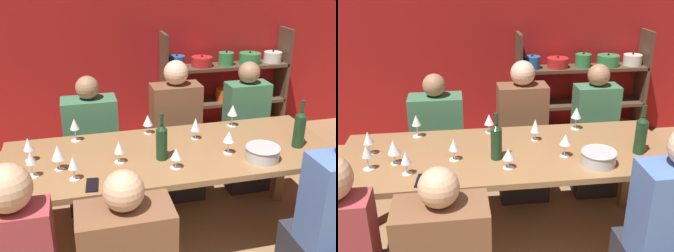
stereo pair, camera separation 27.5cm
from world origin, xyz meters
The scene contains 22 objects.
wall_back_red centered at (0.00, 3.83, 1.35)m, with size 8.80×0.06×2.70m.
shelf_unit centered at (1.17, 3.63, 0.51)m, with size 1.50×0.30×1.28m.
dining_table centered at (0.07, 1.84, 0.68)m, with size 2.29×0.86×0.77m.
mixing_bowl centered at (0.62, 1.58, 0.83)m, with size 0.23×0.23×0.09m.
wine_bottle_green centered at (0.95, 1.70, 0.91)m, with size 0.08×0.08×0.35m.
wine_bottle_dark centered at (-0.02, 1.75, 0.90)m, with size 0.08×0.08×0.32m.
wine_glass_red_a centered at (-0.30, 1.76, 0.88)m, with size 0.07×0.07×0.15m.
wine_glass_white_a centered at (0.29, 2.00, 0.88)m, with size 0.07×0.07×0.16m.
wine_glass_red_b centered at (-0.87, 1.93, 0.89)m, with size 0.07×0.07×0.16m.
wine_glass_red_c centered at (-0.03, 2.18, 0.88)m, with size 0.07×0.07×0.15m.
wine_glass_red_d centered at (0.04, 1.61, 0.87)m, with size 0.07×0.07×0.14m.
wine_glass_white_b centered at (-0.57, 2.18, 0.90)m, with size 0.07×0.07×0.17m.
wine_glass_red_e centered at (-0.84, 1.71, 0.89)m, with size 0.07×0.07×0.17m.
wine_glass_red_f centered at (-0.59, 1.61, 0.88)m, with size 0.07×0.07×0.15m.
wine_glass_empty_a centered at (0.43, 1.72, 0.90)m, with size 0.08×0.08×0.16m.
wine_glass_red_g centered at (0.65, 2.17, 0.90)m, with size 0.08×0.08×0.18m.
wine_glass_empty_b centered at (-0.68, 1.76, 0.89)m, with size 0.08×0.08×0.17m.
cell_phone centered at (-0.50, 1.51, 0.78)m, with size 0.08×0.16×0.01m.
person_far_a centered at (0.29, 2.59, 0.45)m, with size 0.43×0.53×1.23m.
person_near_b centered at (0.87, 1.06, 0.45)m, with size 0.45×0.56×1.24m.
person_far_b centered at (-0.45, 2.61, 0.41)m, with size 0.45×0.56×1.14m.
person_far_c centered at (0.95, 2.56, 0.43)m, with size 0.38×0.48×1.19m.
Camera 1 is at (-0.54, -0.52, 1.99)m, focal length 42.00 mm.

